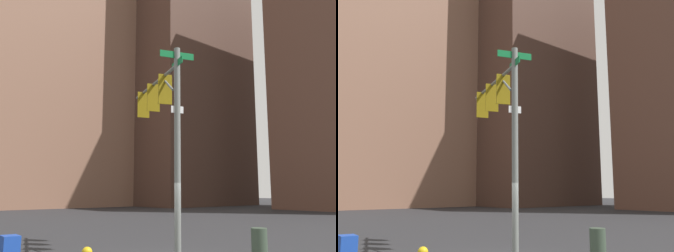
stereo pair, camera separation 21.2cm
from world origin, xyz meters
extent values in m
cylinder|color=slate|center=(0.44, -0.29, 3.61)|extent=(0.22, 0.22, 7.21)
cylinder|color=slate|center=(1.29, 2.07, 6.60)|extent=(1.81, 4.77, 0.12)
cylinder|color=slate|center=(0.75, 0.56, 6.15)|extent=(0.43, 1.01, 0.75)
cube|color=#0F6B33|center=(0.44, -0.29, 6.96)|extent=(1.21, 0.46, 0.24)
cube|color=#0F6B33|center=(0.44, -0.29, 6.66)|extent=(0.35, 0.90, 0.24)
cube|color=white|center=(0.44, -0.29, 5.00)|extent=(0.43, 0.18, 0.24)
cube|color=gold|center=(0.91, 1.02, 6.04)|extent=(0.43, 0.43, 1.00)
cube|color=#7D640C|center=(0.85, 0.84, 6.04)|extent=(0.53, 0.22, 1.16)
sphere|color=red|center=(0.98, 1.21, 6.34)|extent=(0.20, 0.20, 0.20)
cylinder|color=gold|center=(1.01, 1.27, 6.43)|extent=(0.23, 0.12, 0.23)
sphere|color=#4C330A|center=(0.98, 1.21, 6.04)|extent=(0.20, 0.20, 0.20)
cylinder|color=gold|center=(1.01, 1.27, 6.13)|extent=(0.23, 0.12, 0.23)
sphere|color=#0A3819|center=(0.98, 1.21, 5.74)|extent=(0.20, 0.20, 0.20)
cylinder|color=gold|center=(1.01, 1.27, 5.83)|extent=(0.23, 0.12, 0.23)
cube|color=gold|center=(1.39, 2.34, 6.04)|extent=(0.43, 0.43, 1.00)
cube|color=#7D640C|center=(1.32, 2.16, 6.04)|extent=(0.53, 0.22, 1.16)
sphere|color=#470A07|center=(1.46, 2.53, 6.34)|extent=(0.20, 0.20, 0.20)
cylinder|color=gold|center=(1.48, 2.59, 6.43)|extent=(0.23, 0.12, 0.23)
sphere|color=#4C330A|center=(1.46, 2.53, 6.04)|extent=(0.20, 0.20, 0.20)
cylinder|color=gold|center=(1.48, 2.59, 6.13)|extent=(0.23, 0.12, 0.23)
sphere|color=green|center=(1.46, 2.53, 5.74)|extent=(0.20, 0.20, 0.20)
cylinder|color=gold|center=(1.48, 2.59, 5.83)|extent=(0.23, 0.12, 0.23)
cube|color=gold|center=(1.86, 3.65, 6.04)|extent=(0.43, 0.43, 1.00)
cube|color=#7D640C|center=(1.79, 3.47, 6.04)|extent=(0.53, 0.22, 1.16)
sphere|color=#470A07|center=(1.93, 3.84, 6.34)|extent=(0.20, 0.20, 0.20)
cylinder|color=gold|center=(1.95, 3.90, 6.43)|extent=(0.23, 0.12, 0.23)
sphere|color=#F29E0C|center=(1.93, 3.84, 6.04)|extent=(0.20, 0.20, 0.20)
cylinder|color=gold|center=(1.95, 3.90, 6.13)|extent=(0.23, 0.12, 0.23)
sphere|color=#0A3819|center=(1.93, 3.84, 5.74)|extent=(0.20, 0.20, 0.20)
cylinder|color=gold|center=(1.95, 3.90, 5.83)|extent=(0.23, 0.12, 0.23)
sphere|color=gold|center=(-3.24, -1.03, 0.74)|extent=(0.26, 0.26, 0.26)
cylinder|color=#384738|center=(3.32, -1.38, 0.47)|extent=(0.56, 0.56, 0.95)
cube|color=#845B47|center=(13.43, 44.46, 24.17)|extent=(24.67, 14.53, 48.35)
cube|color=#7A99B2|center=(9.60, 58.52, 29.60)|extent=(32.25, 31.65, 59.20)
cube|color=#4C3328|center=(34.87, 38.05, 23.32)|extent=(19.37, 18.74, 46.65)
camera|label=1|loc=(-8.00, -9.71, 2.22)|focal=40.21mm
camera|label=2|loc=(-7.84, -9.84, 2.22)|focal=40.21mm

